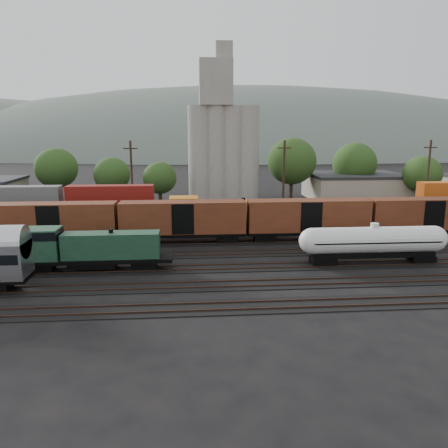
{
  "coord_description": "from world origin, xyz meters",
  "views": [
    {
      "loc": [
        -3.04,
        -46.79,
        13.54
      ],
      "look_at": [
        0.83,
        2.0,
        3.0
      ],
      "focal_mm": 35.0,
      "sensor_mm": 36.0,
      "label": 1
    }
  ],
  "objects": [
    {
      "name": "ground",
      "position": [
        0.0,
        0.0,
        0.0
      ],
      "size": [
        600.0,
        600.0,
        0.0
      ],
      "primitive_type": "plane",
      "color": "black"
    },
    {
      "name": "tracks",
      "position": [
        0.0,
        0.0,
        0.05
      ],
      "size": [
        180.0,
        33.2,
        0.2
      ],
      "color": "black",
      "rests_on": "ground"
    },
    {
      "name": "green_locomotive",
      "position": [
        -13.42,
        -5.0,
        2.35
      ],
      "size": [
        15.47,
        2.73,
        4.1
      ],
      "color": "black",
      "rests_on": "ground"
    },
    {
      "name": "tank_car_a",
      "position": [
        15.62,
        -5.0,
        2.37
      ],
      "size": [
        15.07,
        2.7,
        3.95
      ],
      "color": "silver",
      "rests_on": "ground"
    },
    {
      "name": "tank_car_b",
      "position": [
        15.6,
        -5.0,
        2.43
      ],
      "size": [
        15.46,
        2.77,
        4.05
      ],
      "color": "silver",
      "rests_on": "ground"
    },
    {
      "name": "orange_locomotive",
      "position": [
        0.84,
        10.0,
        2.66
      ],
      "size": [
        18.72,
        3.12,
        4.68
      ],
      "color": "black",
      "rests_on": "ground"
    },
    {
      "name": "boxcar_string",
      "position": [
        -3.9,
        5.0,
        3.12
      ],
      "size": [
        138.2,
        2.9,
        4.2
      ],
      "color": "black",
      "rests_on": "ground"
    },
    {
      "name": "container_wall",
      "position": [
        -6.41,
        15.0,
        2.63
      ],
      "size": [
        160.0,
        2.6,
        5.8
      ],
      "color": "black",
      "rests_on": "ground"
    },
    {
      "name": "grain_silo",
      "position": [
        3.28,
        36.0,
        11.26
      ],
      "size": [
        13.4,
        5.0,
        29.0
      ],
      "color": "gray",
      "rests_on": "ground"
    },
    {
      "name": "industrial_sheds",
      "position": [
        6.63,
        35.25,
        2.56
      ],
      "size": [
        119.38,
        17.26,
        5.1
      ],
      "color": "#9E937F",
      "rests_on": "ground"
    },
    {
      "name": "tree_band",
      "position": [
        11.5,
        35.78,
        7.05
      ],
      "size": [
        164.2,
        18.94,
        13.35
      ],
      "color": "black",
      "rests_on": "ground"
    },
    {
      "name": "utility_poles",
      "position": [
        0.0,
        22.0,
        6.21
      ],
      "size": [
        122.2,
        0.36,
        12.0
      ],
      "color": "black",
      "rests_on": "ground"
    },
    {
      "name": "distant_hills",
      "position": [
        23.92,
        260.0,
        -20.56
      ],
      "size": [
        860.0,
        286.0,
        130.0
      ],
      "color": "#59665B",
      "rests_on": "ground"
    }
  ]
}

